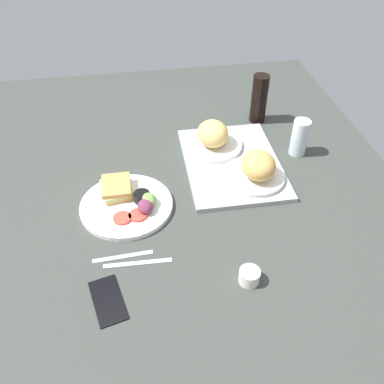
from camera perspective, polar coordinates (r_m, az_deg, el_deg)
ground_plane at (r=134.47cm, az=-1.40°, el=-1.33°), size 190.00×150.00×3.00cm
serving_tray at (r=147.09cm, az=5.56°, el=4.03°), size 45.35×33.48×1.60cm
bread_plate_near at (r=150.85cm, az=2.89°, el=7.58°), size 21.71×21.71×10.29cm
bread_plate_far at (r=137.45cm, az=8.98°, el=3.23°), size 20.86×20.86×10.33cm
plate_with_salad at (r=131.21cm, az=-8.96°, el=-1.38°), size 29.20×29.20×5.40cm
drinking_glass at (r=153.71cm, az=14.71°, el=7.34°), size 6.03×6.03×13.59cm
soda_bottle at (r=168.51cm, az=9.31°, el=12.65°), size 6.40×6.40×19.60cm
espresso_cup at (r=111.11cm, az=7.96°, el=-11.49°), size 5.60×5.60×4.00cm
fork at (r=118.04cm, az=-9.57°, el=-8.80°), size 2.17×17.05×0.50cm
knife at (r=115.96cm, az=-7.52°, el=-9.73°), size 2.15×19.04×0.50cm
cell_phone at (r=109.95cm, az=-11.63°, el=-14.45°), size 15.67×10.30×0.80cm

